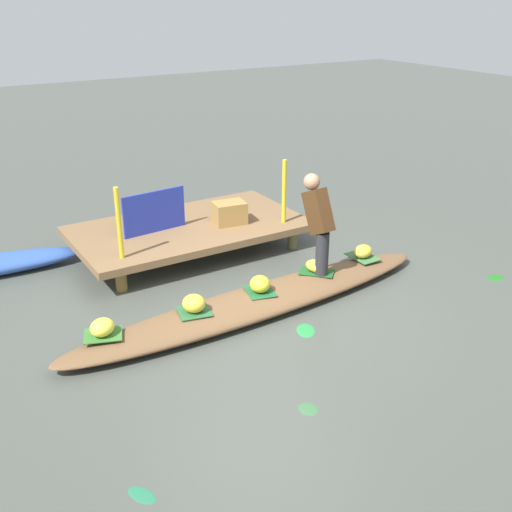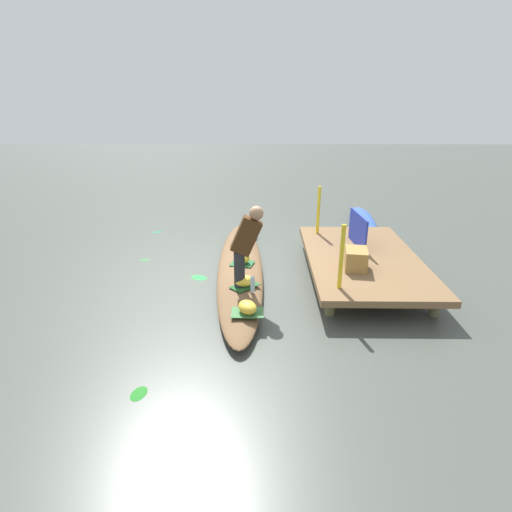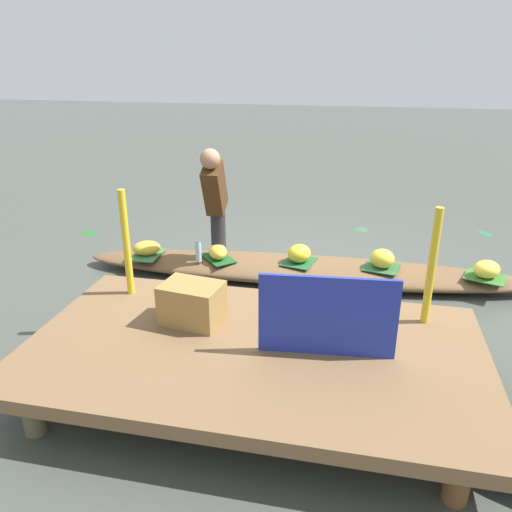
% 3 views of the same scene
% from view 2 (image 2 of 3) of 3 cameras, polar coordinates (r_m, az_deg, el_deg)
% --- Properties ---
extents(canal_water, '(40.00, 40.00, 0.00)m').
position_cam_2_polar(canal_water, '(7.01, -2.20, -2.45)').
color(canal_water, '#454B43').
rests_on(canal_water, ground).
extents(dock_platform, '(3.20, 1.80, 0.37)m').
position_cam_2_polar(dock_platform, '(6.98, 14.58, -0.43)').
color(dock_platform, brown).
rests_on(dock_platform, ground).
extents(vendor_boat, '(4.89, 0.96, 0.20)m').
position_cam_2_polar(vendor_boat, '(6.97, -2.21, -1.69)').
color(vendor_boat, brown).
rests_on(vendor_boat, ground).
extents(moored_boat, '(2.78, 0.88, 0.24)m').
position_cam_2_polar(moored_boat, '(9.70, 14.63, 4.46)').
color(moored_boat, '#3154A4').
rests_on(moored_boat, ground).
extents(leaf_mat_0, '(0.38, 0.43, 0.01)m').
position_cam_2_polar(leaf_mat_0, '(6.89, -1.94, -1.03)').
color(leaf_mat_0, '#1E582E').
rests_on(leaf_mat_0, vendor_boat).
extents(banana_bunch_0, '(0.34, 0.35, 0.19)m').
position_cam_2_polar(banana_bunch_0, '(6.85, -1.95, -0.29)').
color(banana_bunch_0, gold).
rests_on(banana_bunch_0, vendor_boat).
extents(leaf_mat_1, '(0.29, 0.42, 0.01)m').
position_cam_2_polar(leaf_mat_1, '(5.38, -1.19, -7.85)').
color(leaf_mat_1, '#3B713D').
rests_on(leaf_mat_1, vendor_boat).
extents(banana_bunch_1, '(0.37, 0.33, 0.16)m').
position_cam_2_polar(banana_bunch_1, '(5.34, -1.20, -7.12)').
color(banana_bunch_1, gold).
rests_on(banana_bunch_1, vendor_boat).
extents(leaf_mat_2, '(0.47, 0.47, 0.01)m').
position_cam_2_polar(leaf_mat_2, '(6.09, -1.55, -4.18)').
color(leaf_mat_2, '#1B5223').
rests_on(leaf_mat_2, vendor_boat).
extents(banana_bunch_2, '(0.30, 0.35, 0.16)m').
position_cam_2_polar(banana_bunch_2, '(6.05, -1.56, -3.51)').
color(banana_bunch_2, yellow).
rests_on(banana_bunch_2, vendor_boat).
extents(leaf_mat_3, '(0.46, 0.42, 0.01)m').
position_cam_2_polar(leaf_mat_3, '(8.64, -1.29, 3.71)').
color(leaf_mat_3, '#37712C').
rests_on(leaf_mat_3, vendor_boat).
extents(banana_bunch_3, '(0.36, 0.35, 0.17)m').
position_cam_2_polar(banana_bunch_3, '(8.62, -1.29, 4.26)').
color(banana_bunch_3, yellow).
rests_on(banana_bunch_3, vendor_boat).
extents(leaf_mat_4, '(0.40, 0.40, 0.01)m').
position_cam_2_polar(leaf_mat_4, '(7.69, -1.88, 1.43)').
color(leaf_mat_4, '#2A5E33').
rests_on(leaf_mat_4, vendor_boat).
extents(banana_bunch_4, '(0.32, 0.33, 0.20)m').
position_cam_2_polar(banana_bunch_4, '(7.66, -1.89, 2.11)').
color(banana_bunch_4, yellow).
rests_on(banana_bunch_4, vendor_boat).
extents(vendor_person, '(0.21, 0.48, 1.22)m').
position_cam_2_polar(vendor_person, '(5.81, -1.43, 1.92)').
color(vendor_person, '#28282D').
rests_on(vendor_person, vendor_boat).
extents(water_bottle, '(0.06, 0.06, 0.24)m').
position_cam_2_polar(water_bottle, '(5.87, -0.49, -3.96)').
color(water_bottle, silver).
rests_on(water_bottle, vendor_boat).
extents(market_banner, '(0.91, 0.11, 0.57)m').
position_cam_2_polar(market_banner, '(7.33, 13.96, 3.51)').
color(market_banner, '#21309F').
rests_on(market_banner, dock_platform).
extents(railing_post_west, '(0.06, 0.06, 0.90)m').
position_cam_2_polar(railing_post_west, '(7.83, 8.67, 6.32)').
color(railing_post_west, gold).
rests_on(railing_post_west, dock_platform).
extents(railing_post_east, '(0.06, 0.06, 0.90)m').
position_cam_2_polar(railing_post_east, '(5.58, 11.80, -0.15)').
color(railing_post_east, gold).
rests_on(railing_post_east, dock_platform).
extents(produce_crate, '(0.48, 0.38, 0.31)m').
position_cam_2_polar(produce_crate, '(6.38, 13.72, -0.41)').
color(produce_crate, olive).
rests_on(produce_crate, dock_platform).
extents(drifting_plant_0, '(0.22, 0.28, 0.01)m').
position_cam_2_polar(drifting_plant_0, '(9.39, -13.65, 3.25)').
color(drifting_plant_0, '#256D4B').
rests_on(drifting_plant_0, ground).
extents(drifting_plant_1, '(0.18, 0.20, 0.01)m').
position_cam_2_polar(drifting_plant_1, '(7.85, -15.21, -0.49)').
color(drifting_plant_1, '#38673D').
rests_on(drifting_plant_1, ground).
extents(drifting_plant_2, '(0.33, 0.36, 0.01)m').
position_cam_2_polar(drifting_plant_2, '(6.91, -7.91, -2.97)').
color(drifting_plant_2, '#27853E').
rests_on(drifting_plant_2, ground).
extents(drifting_plant_3, '(0.26, 0.20, 0.01)m').
position_cam_2_polar(drifting_plant_3, '(4.56, -15.98, -17.90)').
color(drifting_plant_3, '#1C6F1C').
rests_on(drifting_plant_3, ground).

